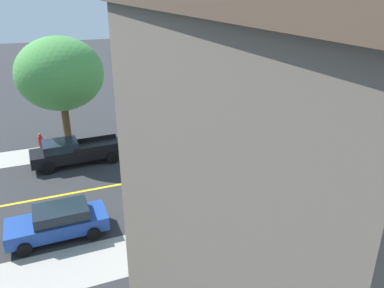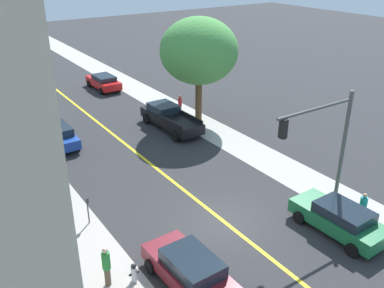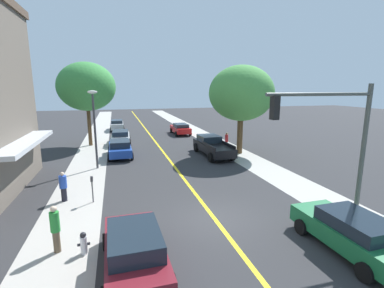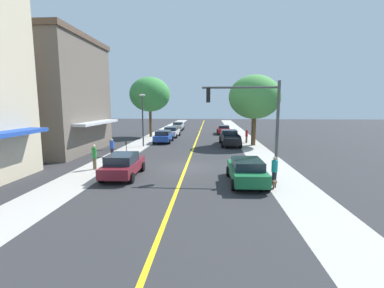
# 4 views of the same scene
# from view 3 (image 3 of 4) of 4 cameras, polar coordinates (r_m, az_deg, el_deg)

# --- Properties ---
(ground_plane) EXTENTS (140.00, 140.00, 0.00)m
(ground_plane) POSITION_cam_3_polar(r_m,az_deg,el_deg) (13.45, 4.72, -15.10)
(ground_plane) COLOR #2D2D30
(sidewalk_left) EXTENTS (2.84, 126.00, 0.01)m
(sidewalk_left) POSITION_cam_3_polar(r_m,az_deg,el_deg) (12.97, -24.91, -17.23)
(sidewalk_left) COLOR #ADA8A0
(sidewalk_left) RESTS_ON ground
(sidewalk_right) EXTENTS (2.84, 126.00, 0.01)m
(sidewalk_right) POSITION_cam_3_polar(r_m,az_deg,el_deg) (16.68, 26.68, -10.90)
(sidewalk_right) COLOR #ADA8A0
(sidewalk_right) RESTS_ON ground
(road_centerline_stripe) EXTENTS (0.20, 126.00, 0.00)m
(road_centerline_stripe) POSITION_cam_3_polar(r_m,az_deg,el_deg) (13.45, 4.72, -15.09)
(road_centerline_stripe) COLOR yellow
(road_centerline_stripe) RESTS_ON ground
(street_tree_left_near) EXTENTS (5.78, 5.78, 8.57)m
(street_tree_left_near) POSITION_cam_3_polar(r_m,az_deg,el_deg) (30.89, -20.79, 10.91)
(street_tree_left_near) COLOR brown
(street_tree_left_near) RESTS_ON ground
(street_tree_right_corner) EXTENTS (5.84, 5.84, 8.00)m
(street_tree_right_corner) POSITION_cam_3_polar(r_m,az_deg,el_deg) (25.74, 10.07, 10.17)
(street_tree_right_corner) COLOR brown
(street_tree_right_corner) RESTS_ON ground
(fire_hydrant) EXTENTS (0.44, 0.24, 0.85)m
(fire_hydrant) POSITION_cam_3_polar(r_m,az_deg,el_deg) (11.52, -21.31, -18.38)
(fire_hydrant) COLOR silver
(fire_hydrant) RESTS_ON ground
(parking_meter) EXTENTS (0.12, 0.18, 1.43)m
(parking_meter) POSITION_cam_3_polar(r_m,az_deg,el_deg) (15.76, -19.79, -8.00)
(parking_meter) COLOR #4C4C51
(parking_meter) RESTS_ON ground
(traffic_light_mast) EXTENTS (4.98, 0.32, 6.18)m
(traffic_light_mast) POSITION_cam_3_polar(r_m,az_deg,el_deg) (13.03, 27.40, 1.99)
(traffic_light_mast) COLOR #474C47
(traffic_light_mast) RESTS_ON ground
(street_lamp) EXTENTS (0.70, 0.36, 5.82)m
(street_lamp) POSITION_cam_3_polar(r_m,az_deg,el_deg) (21.73, -19.39, 4.59)
(street_lamp) COLOR #38383D
(street_lamp) RESTS_ON ground
(red_sedan_right_curb) EXTENTS (2.11, 4.53, 1.40)m
(red_sedan_right_curb) POSITION_cam_3_polar(r_m,az_deg,el_deg) (36.53, -2.38, 3.18)
(red_sedan_right_curb) COLOR red
(red_sedan_right_curb) RESTS_ON ground
(blue_sedan_left_curb) EXTENTS (2.10, 4.53, 1.50)m
(blue_sedan_left_curb) POSITION_cam_3_polar(r_m,az_deg,el_deg) (25.34, -14.54, -0.79)
(blue_sedan_left_curb) COLOR #1E429E
(blue_sedan_left_curb) RESTS_ON ground
(green_sedan_right_curb) EXTENTS (2.19, 4.66, 1.48)m
(green_sedan_right_curb) POSITION_cam_3_polar(r_m,az_deg,el_deg) (12.28, 29.92, -15.33)
(green_sedan_right_curb) COLOR #196638
(green_sedan_right_curb) RESTS_ON ground
(silver_sedan_left_curb) EXTENTS (1.95, 4.49, 1.50)m
(silver_sedan_left_curb) POSITION_cam_3_polar(r_m,az_deg,el_deg) (41.38, -15.11, 3.84)
(silver_sedan_left_curb) COLOR #B7BABF
(silver_sedan_left_curb) RESTS_ON ground
(maroon_sedan_left_curb) EXTENTS (2.16, 4.53, 1.51)m
(maroon_sedan_left_curb) POSITION_cam_3_polar(r_m,az_deg,el_deg) (9.97, -11.71, -20.30)
(maroon_sedan_left_curb) COLOR maroon
(maroon_sedan_left_curb) RESTS_ON ground
(white_sedan_left_curb) EXTENTS (2.20, 4.66, 1.48)m
(white_sedan_left_curb) POSITION_cam_3_polar(r_m,az_deg,el_deg) (31.13, -14.41, 1.44)
(white_sedan_left_curb) COLOR silver
(white_sedan_left_curb) RESTS_ON ground
(black_pickup_truck) EXTENTS (2.30, 6.03, 1.69)m
(black_pickup_truck) POSITION_cam_3_polar(r_m,az_deg,el_deg) (25.08, 4.19, -0.40)
(black_pickup_truck) COLOR black
(black_pickup_truck) RESTS_ON ground
(pedestrian_green_shirt) EXTENTS (0.33, 0.33, 1.82)m
(pedestrian_green_shirt) POSITION_cam_3_polar(r_m,az_deg,el_deg) (11.76, -26.21, -15.12)
(pedestrian_green_shirt) COLOR brown
(pedestrian_green_shirt) RESTS_ON ground
(pedestrian_blue_shirt) EXTENTS (0.39, 0.39, 1.62)m
(pedestrian_blue_shirt) POSITION_cam_3_polar(r_m,az_deg,el_deg) (16.54, -24.87, -7.82)
(pedestrian_blue_shirt) COLOR black
(pedestrian_blue_shirt) RESTS_ON ground
(pedestrian_red_shirt) EXTENTS (0.31, 0.31, 1.67)m
(pedestrian_red_shirt) POSITION_cam_3_polar(r_m,az_deg,el_deg) (27.71, 7.09, 0.75)
(pedestrian_red_shirt) COLOR brown
(pedestrian_red_shirt) RESTS_ON ground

